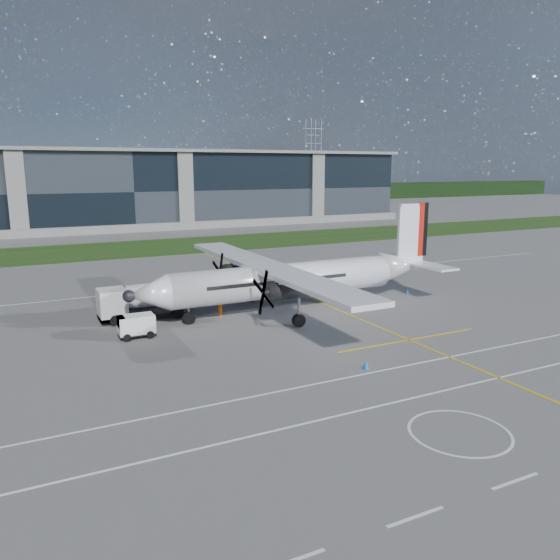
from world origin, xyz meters
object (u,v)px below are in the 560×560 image
baggage_tug (136,326)px  safety_cone_nose_port (152,330)px  safety_cone_stbdwing (205,280)px  pylon_east (313,159)px  ground_crew_person (220,304)px  turboprop_aircraft (295,260)px  safety_cone_nose_stbd (128,324)px  safety_cone_portwing (366,365)px  fuel_tanker_truck (138,302)px  safety_cone_tail (407,292)px

baggage_tug → safety_cone_nose_port: baggage_tug is taller
safety_cone_nose_port → safety_cone_stbdwing: size_ratio=1.00×
pylon_east → ground_crew_person: size_ratio=14.26×
pylon_east → safety_cone_nose_port: size_ratio=60.00×
turboprop_aircraft → safety_cone_nose_stbd: (-13.95, 1.39, -4.17)m
pylon_east → baggage_tug: size_ratio=10.99×
safety_cone_nose_port → safety_cone_portwing: same height
fuel_tanker_truck → ground_crew_person: 6.62m
pylon_east → turboprop_aircraft: (-85.39, -145.03, -10.58)m
pylon_east → safety_cone_nose_stbd: pylon_east is taller
pylon_east → safety_cone_nose_port: 176.64m
baggage_tug → safety_cone_stbdwing: bearing=56.1°
ground_crew_person → pylon_east: bearing=-21.5°
ground_crew_person → safety_cone_nose_port: bearing=120.1°
safety_cone_stbdwing → safety_cone_portwing: size_ratio=1.00×
safety_cone_nose_port → safety_cone_nose_stbd: bearing=116.6°
fuel_tanker_truck → safety_cone_nose_stbd: bearing=-125.1°
turboprop_aircraft → safety_cone_portwing: 15.10m
safety_cone_nose_port → safety_cone_tail: (25.35, 1.61, 0.00)m
pylon_east → safety_cone_portwing: 182.63m
baggage_tug → safety_cone_stbdwing: (10.73, 15.95, -0.57)m
safety_cone_nose_stbd → safety_cone_tail: (26.61, -0.91, 0.00)m
safety_cone_portwing → safety_cone_tail: (15.36, 14.74, 0.00)m
pylon_east → safety_cone_tail: 162.49m
fuel_tanker_truck → safety_cone_nose_stbd: fuel_tanker_truck is taller
pylon_east → baggage_tug: (-99.28, -146.59, -14.18)m
pylon_east → safety_cone_nose_stbd: 175.27m
pylon_east → safety_cone_tail: pylon_east is taller
baggage_tug → safety_cone_nose_port: size_ratio=5.46×
safety_cone_nose_stbd → safety_cone_nose_port: bearing=-63.4°
ground_crew_person → safety_cone_nose_stbd: 7.55m
fuel_tanker_truck → baggage_tug: 4.91m
turboprop_aircraft → safety_cone_tail: (12.65, 0.48, -4.17)m
turboprop_aircraft → fuel_tanker_truck: 13.43m
baggage_tug → fuel_tanker_truck: bearing=76.0°
pylon_east → safety_cone_nose_stbd: size_ratio=60.00×
safety_cone_nose_stbd → fuel_tanker_truck: bearing=54.9°
safety_cone_nose_stbd → pylon_east: bearing=55.3°
ground_crew_person → safety_cone_tail: size_ratio=4.21×
safety_cone_portwing → safety_cone_tail: 21.29m
turboprop_aircraft → safety_cone_nose_port: size_ratio=58.94×
ground_crew_person → safety_cone_tail: (19.11, -0.55, -0.80)m
fuel_tanker_truck → safety_cone_stbdwing: fuel_tanker_truck is taller
turboprop_aircraft → ground_crew_person: turboprop_aircraft is taller
fuel_tanker_truck → safety_cone_portwing: (10.00, -17.43, -1.19)m
pylon_east → safety_cone_portwing: (-88.10, -159.29, -14.75)m
pylon_east → turboprop_aircraft: 168.64m
pylon_east → safety_cone_nose_port: bearing=-123.9°
turboprop_aircraft → safety_cone_nose_port: 13.41m
fuel_tanker_truck → ground_crew_person: (6.25, -2.14, -0.39)m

